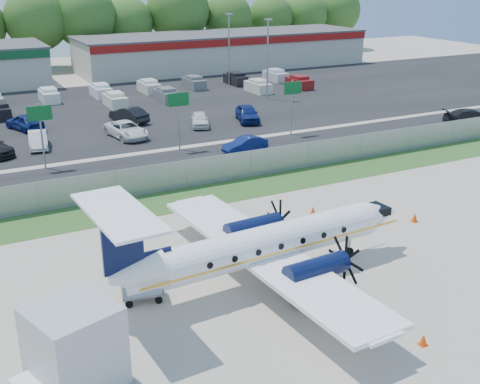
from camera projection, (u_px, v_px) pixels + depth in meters
name	position (u px, v px, depth m)	size (l,w,h in m)	color
ground	(294.00, 272.00, 30.21)	(170.00, 170.00, 0.00)	#B7AA9A
grass_verge	(199.00, 196.00, 40.21)	(170.00, 4.00, 0.02)	#2D561E
access_road	(163.00, 168.00, 46.05)	(170.00, 8.00, 0.02)	black
parking_lot	(93.00, 113.00, 63.56)	(170.00, 32.00, 0.02)	black
perimeter_fence	(187.00, 174.00, 41.53)	(120.00, 0.06, 1.99)	gray
building_east	(224.00, 50.00, 92.12)	(44.40, 12.40, 5.24)	beige
sign_left	(40.00, 122.00, 44.62)	(1.80, 0.26, 5.00)	gray
sign_mid	(178.00, 108.00, 49.34)	(1.80, 0.26, 5.00)	gray
sign_right	(292.00, 96.00, 54.05)	(1.80, 0.26, 5.00)	gray
light_pole_ne	(268.00, 54.00, 68.64)	(0.90, 0.35, 9.09)	gray
light_pole_se	(229.00, 44.00, 76.98)	(0.90, 0.35, 9.09)	gray
tree_line	(37.00, 69.00, 91.91)	(112.00, 6.00, 14.00)	#325D1B
aircraft	(267.00, 244.00, 28.65)	(16.72, 16.49, 5.17)	white
pushback_tug	(58.00, 377.00, 21.29)	(3.07, 2.62, 1.46)	white
baggage_cart_near	(142.00, 291.00, 27.48)	(2.07, 1.48, 0.99)	gray
service_container	(75.00, 351.00, 21.31)	(3.78, 3.78, 3.33)	#B8BCC0
cone_nose	(415.00, 218.00, 36.12)	(0.39, 0.39, 0.55)	#E84007
cone_port_wing	(423.00, 340.00, 24.24)	(0.35, 0.35, 0.50)	#E84007
cone_starboard_wing	(313.00, 211.00, 37.13)	(0.39, 0.39, 0.55)	#E84007
road_car_mid	(245.00, 152.00, 50.04)	(1.35, 3.88, 1.28)	navy
road_car_east	(471.00, 125.00, 58.60)	(2.21, 5.43, 1.57)	black
parked_car_b	(39.00, 148.00, 51.21)	(1.48, 4.26, 1.40)	silver
parked_car_c	(127.00, 138.00, 54.29)	(2.42, 5.25, 1.46)	silver
parked_car_d	(200.00, 126.00, 58.14)	(1.64, 4.08, 1.39)	silver
parked_car_e	(247.00, 121.00, 60.02)	(1.93, 4.80, 1.63)	navy
parked_car_f	(26.00, 130.00, 56.84)	(1.86, 4.62, 1.57)	navy
parked_car_g	(129.00, 122.00, 59.71)	(1.63, 4.68, 1.54)	black
far_parking_rows	(82.00, 104.00, 67.73)	(56.00, 10.00, 1.60)	gray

